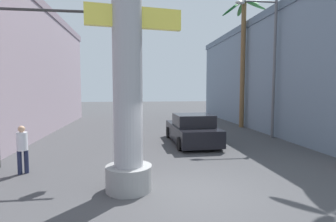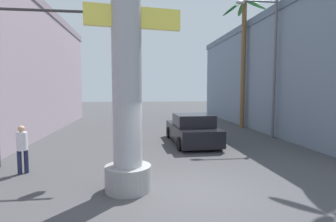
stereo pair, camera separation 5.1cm
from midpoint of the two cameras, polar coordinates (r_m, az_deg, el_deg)
name	(u,v)px [view 2 (the right image)]	position (r m, az deg, el deg)	size (l,w,h in m)	color
ground_plane	(159,133)	(17.04, -1.85, -4.84)	(88.37, 88.37, 0.00)	#424244
building_right	(285,75)	(22.59, 24.09, 7.12)	(6.84, 21.05, 7.85)	slate
neon_sign_pole	(127,41)	(7.39, -8.79, 14.77)	(2.94, 1.30, 9.41)	#9E9EA3
street_lamp	(269,56)	(16.38, 21.25, 11.05)	(2.51, 0.28, 7.90)	#59595E
traffic_light_mast	(43,55)	(10.61, -25.49, 11.01)	(5.37, 0.32, 5.73)	#333333
car_lead	(192,130)	(13.84, 5.34, -4.15)	(2.25, 4.76, 1.56)	black
palm_tree_mid_right	(243,50)	(20.49, 16.18, 12.65)	(3.17, 3.48, 9.34)	brown
pedestrian_curb_left	(22,146)	(10.09, -29.04, -6.64)	(0.46, 0.46, 1.63)	#1E233F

